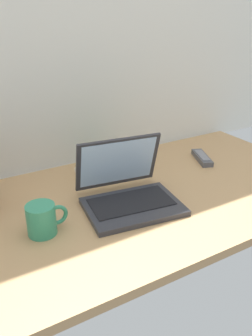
% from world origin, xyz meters
% --- Properties ---
extents(desk, '(1.60, 0.76, 0.03)m').
position_xyz_m(desk, '(0.00, 0.00, 0.01)').
color(desk, tan).
rests_on(desk, ground).
extents(laptop, '(0.34, 0.32, 0.21)m').
position_xyz_m(laptop, '(-0.02, -0.02, 0.08)').
color(laptop, '#2D2D33').
rests_on(laptop, desk).
extents(coffee_mug, '(0.12, 0.09, 0.09)m').
position_xyz_m(coffee_mug, '(-0.32, -0.05, 0.08)').
color(coffee_mug, '#338C66').
rests_on(coffee_mug, desk).
extents(remote_control_near, '(0.10, 0.17, 0.02)m').
position_xyz_m(remote_control_near, '(0.45, 0.13, 0.04)').
color(remote_control_near, '#4C4C51').
rests_on(remote_control_near, desk).
extents(book_stack, '(0.23, 0.18, 0.05)m').
position_xyz_m(book_stack, '(0.03, 0.26, 0.05)').
color(book_stack, silver).
rests_on(book_stack, desk).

